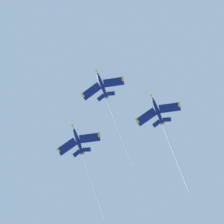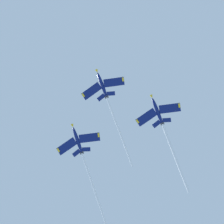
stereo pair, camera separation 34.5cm
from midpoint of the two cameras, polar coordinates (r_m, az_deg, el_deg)
The scene contains 3 objects.
jet_lead at distance 164.51m, azimuth -0.65°, elevation 1.69°, with size 28.50×35.91×17.03m.
jet_left_wing at distance 160.40m, azimuth 7.94°, elevation -2.81°, with size 27.42×34.64×16.50m.
jet_right_wing at distance 163.67m, azimuth -4.29°, elevation -7.16°, with size 29.31×37.91×17.21m.
Camera 2 is at (-12.86, -22.11, 1.62)m, focal length 60.58 mm.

